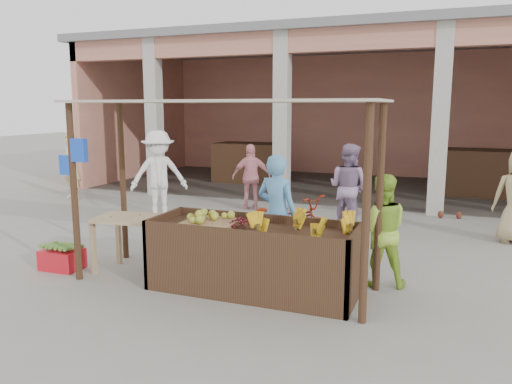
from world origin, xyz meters
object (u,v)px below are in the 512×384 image
at_px(red_crate, 62,259).
at_px(vendor_green, 381,227).
at_px(side_table, 132,227).
at_px(motorcycle, 291,219).
at_px(fruit_stall, 253,260).
at_px(vendor_blue, 277,209).

relative_size(red_crate, vendor_green, 0.36).
height_order(side_table, red_crate, side_table).
xyz_separation_m(side_table, motorcycle, (1.65, 2.09, -0.20)).
height_order(fruit_stall, vendor_blue, vendor_blue).
height_order(fruit_stall, vendor_green, vendor_green).
height_order(red_crate, vendor_green, vendor_green).
bearing_deg(side_table, red_crate, -175.80).
distance_m(fruit_stall, motorcycle, 2.14).
height_order(side_table, vendor_green, vendor_green).
bearing_deg(vendor_blue, motorcycle, -69.89).
relative_size(side_table, vendor_green, 0.70).
xyz_separation_m(vendor_blue, vendor_green, (1.43, -0.06, -0.12)).
distance_m(fruit_stall, vendor_blue, 0.98).
distance_m(side_table, vendor_blue, 2.03).
bearing_deg(fruit_stall, side_table, 178.85).
xyz_separation_m(red_crate, vendor_green, (4.32, 0.99, 0.63)).
relative_size(vendor_blue, vendor_green, 1.15).
bearing_deg(vendor_blue, red_crate, 31.54).
bearing_deg(vendor_blue, fruit_stall, 99.96).
relative_size(red_crate, motorcycle, 0.31).
distance_m(fruit_stall, side_table, 1.84).
relative_size(fruit_stall, vendor_green, 1.68).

